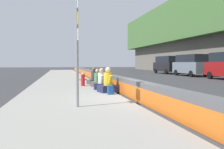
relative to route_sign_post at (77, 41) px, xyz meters
name	(u,v)px	position (x,y,z in m)	size (l,w,h in m)	color
ground_plane	(136,101)	(1.49, -2.47, -2.23)	(160.00, 160.00, 0.00)	#353538
sidewalk_strip	(70,102)	(1.49, 0.18, -2.16)	(80.00, 4.40, 0.14)	gray
jersey_barrier	(136,91)	(1.49, -2.47, -1.81)	(76.00, 0.45, 0.85)	#545456
route_sign_post	(77,41)	(0.00, 0.00, 0.00)	(0.44, 0.09, 3.60)	gray
fire_hydrant	(83,79)	(6.72, -0.82, -1.65)	(0.26, 0.46, 0.88)	red
seated_person_foreground	(108,84)	(3.48, -1.73, -1.71)	(0.92, 1.02, 1.22)	#23284C
seated_person_middle	(102,82)	(4.78, -1.64, -1.74)	(0.77, 0.88, 1.14)	#23284C
seated_person_rear	(97,81)	(6.24, -1.64, -1.76)	(0.78, 0.87, 1.05)	#706651
seated_person_far	(94,79)	(7.73, -1.66, -1.74)	(0.88, 0.96, 1.13)	#424247
backpack	(110,90)	(2.65, -1.66, -1.90)	(0.32, 0.28, 0.40)	navy
parked_car_fourth	(191,65)	(17.03, -14.63, -0.88)	(5.13, 2.17, 2.56)	slate
parked_car_midline	(167,64)	(23.50, -14.76, -0.88)	(5.17, 2.25, 2.56)	black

